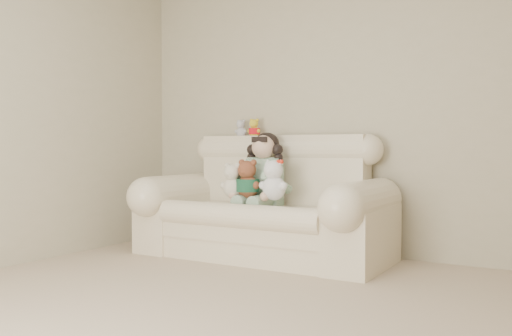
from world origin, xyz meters
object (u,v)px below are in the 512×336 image
(seated_child, at_px, (264,169))
(cream_teddy, at_px, (233,177))
(brown_teddy, at_px, (248,175))
(sofa, at_px, (262,196))
(white_cat, at_px, (274,176))

(seated_child, relative_size, cream_teddy, 1.87)
(seated_child, xyz_separation_m, cream_teddy, (-0.17, -0.23, -0.07))
(brown_teddy, height_order, cream_teddy, brown_teddy)
(sofa, height_order, white_cat, sofa)
(brown_teddy, distance_m, cream_teddy, 0.14)
(sofa, bearing_deg, seated_child, 108.34)
(sofa, relative_size, brown_teddy, 5.55)
(brown_teddy, relative_size, white_cat, 0.98)
(sofa, relative_size, cream_teddy, 6.13)
(seated_child, relative_size, brown_teddy, 1.69)
(white_cat, bearing_deg, seated_child, 130.20)
(seated_child, height_order, white_cat, seated_child)
(sofa, bearing_deg, brown_teddy, -116.76)
(white_cat, xyz_separation_m, cream_teddy, (-0.39, -0.01, -0.02))
(sofa, height_order, cream_teddy, sofa)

